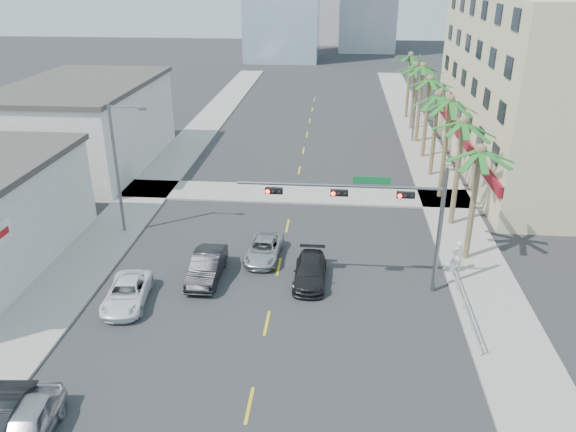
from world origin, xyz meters
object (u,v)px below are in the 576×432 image
object	(u,v)px
pedestrian	(457,256)
car_lane_right	(310,271)
traffic_signal_mast	(381,207)
car_parked_far	(127,293)
car_lane_center	(264,249)
car_lane_left	(207,266)
car_parked_near	(27,427)

from	to	relation	value
pedestrian	car_lane_right	bearing A→B (deg)	-2.56
traffic_signal_mast	car_parked_far	size ratio (longest dim) A/B	2.42
car_lane_center	car_lane_left	bearing A→B (deg)	-134.11
car_parked_far	car_lane_right	size ratio (longest dim) A/B	1.01
car_lane_left	car_lane_right	size ratio (longest dim) A/B	1.04
car_lane_right	pedestrian	world-z (taller)	pedestrian
car_parked_near	car_lane_left	bearing A→B (deg)	66.45
car_lane_center	car_lane_right	distance (m)	4.02
car_parked_far	car_lane_left	distance (m)	4.84
car_parked_far	car_lane_left	world-z (taller)	car_lane_left
car_lane_center	car_parked_near	bearing A→B (deg)	-111.38
traffic_signal_mast	car_lane_left	world-z (taller)	traffic_signal_mast
car_parked_far	car_parked_near	bearing A→B (deg)	-98.72
car_parked_near	car_parked_far	xyz separation A→B (m)	(0.36, 9.86, -0.12)
car_lane_left	car_lane_right	distance (m)	6.07
car_parked_near	car_lane_center	size ratio (longest dim) A/B	1.01
car_parked_near	car_lane_center	xyz separation A→B (m)	(7.11, 15.75, -0.15)
car_lane_center	pedestrian	size ratio (longest dim) A/B	2.23
car_parked_far	car_lane_right	world-z (taller)	car_lane_right
car_lane_left	pedestrian	xyz separation A→B (m)	(14.72, 1.90, 0.36)
car_lane_center	pedestrian	world-z (taller)	pedestrian
car_parked_far	car_lane_right	xyz separation A→B (m)	(9.80, 3.27, 0.02)
car_lane_left	pedestrian	bearing A→B (deg)	7.36
car_lane_left	car_lane_right	xyz separation A→B (m)	(6.07, 0.19, -0.12)
car_parked_far	pedestrian	xyz separation A→B (m)	(18.45, 4.98, 0.50)
car_parked_near	car_parked_far	distance (m)	9.87
car_parked_near	car_lane_center	distance (m)	17.28
car_lane_center	car_lane_right	xyz separation A→B (m)	(3.06, -2.62, 0.04)
traffic_signal_mast	pedestrian	distance (m)	6.63
car_parked_near	car_parked_far	bearing A→B (deg)	81.91
car_lane_right	traffic_signal_mast	bearing A→B (deg)	-6.71
car_parked_far	car_lane_left	size ratio (longest dim) A/B	0.97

